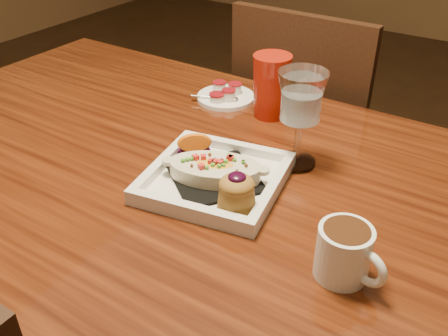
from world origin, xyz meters
The scene contains 8 objects.
table centered at (0.00, 0.00, 0.65)m, with size 1.50×0.90×0.75m.
chair_far centered at (0.00, 0.63, 0.51)m, with size 0.42×0.42×0.93m.
plate centered at (0.10, -0.02, 0.77)m, with size 0.28×0.28×0.08m.
coffee_mug centered at (0.37, -0.11, 0.80)m, with size 0.11×0.08×0.08m.
goblet centered at (0.18, 0.13, 0.88)m, with size 0.09×0.09×0.19m.
saucer centered at (-0.10, 0.31, 0.76)m, with size 0.14×0.14×0.10m.
creamer_loose centered at (-0.10, 0.27, 0.77)m, with size 0.04×0.04×0.03m.
red_tumbler centered at (0.04, 0.29, 0.82)m, with size 0.09×0.09×0.15m, color #B81D0D.
Camera 1 is at (0.52, -0.65, 1.28)m, focal length 40.00 mm.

